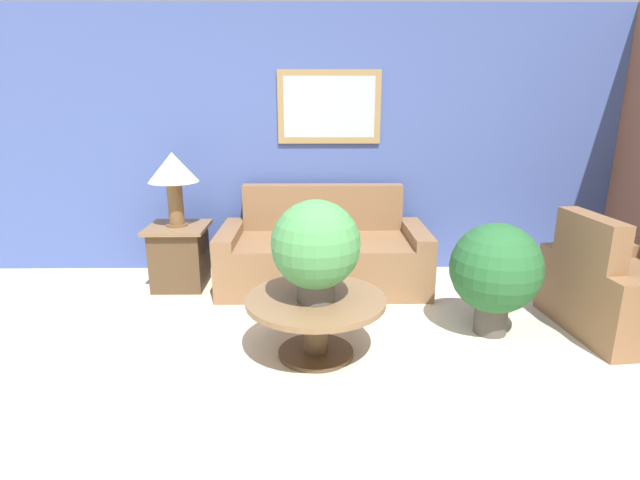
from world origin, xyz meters
TOP-DOWN VIEW (x-y plane):
  - ground_plane at (0.00, 0.00)m, footprint 20.00×20.00m
  - wall_back at (0.00, 2.63)m, footprint 7.79×0.09m
  - couch_main at (-0.05, 2.11)m, footprint 1.93×0.91m
  - armchair at (2.28, 1.11)m, footprint 1.09×1.11m
  - coffee_table at (-0.12, 0.74)m, footprint 0.96×0.96m
  - side_table at (-1.41, 2.08)m, footprint 0.55×0.55m
  - table_lamp at (-1.41, 2.08)m, footprint 0.45×0.45m
  - potted_plant_on_table at (-0.12, 0.69)m, footprint 0.59×0.59m
  - potted_plant_floor at (1.22, 1.07)m, footprint 0.68×0.68m

SIDE VIEW (x-z plane):
  - ground_plane at x=0.00m, z-range 0.00..0.00m
  - armchair at x=2.28m, z-range -0.17..0.75m
  - couch_main at x=-0.05m, z-range -0.16..0.76m
  - side_table at x=-1.41m, z-range 0.01..0.60m
  - coffee_table at x=-0.12m, z-range 0.10..0.53m
  - potted_plant_floor at x=1.22m, z-range 0.07..0.93m
  - potted_plant_on_table at x=-0.12m, z-range 0.46..1.15m
  - table_lamp at x=-1.41m, z-range 0.75..1.43m
  - wall_back at x=0.00m, z-range 0.01..2.61m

